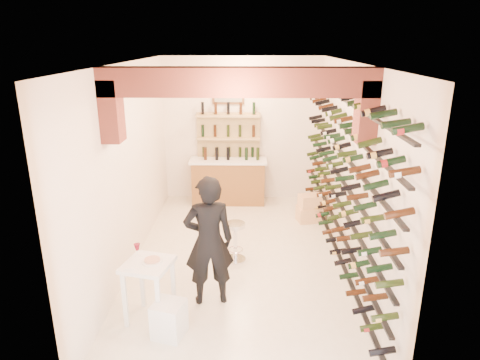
% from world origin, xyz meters
% --- Properties ---
extents(ground, '(6.00, 6.00, 0.00)m').
position_xyz_m(ground, '(0.00, 0.00, 0.00)').
color(ground, white).
rests_on(ground, ground).
extents(room_shell, '(3.52, 6.02, 3.21)m').
position_xyz_m(room_shell, '(0.00, -0.26, 2.25)').
color(room_shell, white).
rests_on(room_shell, ground).
extents(wine_rack, '(0.32, 5.70, 2.56)m').
position_xyz_m(wine_rack, '(1.53, 0.00, 1.55)').
color(wine_rack, black).
rests_on(wine_rack, ground).
extents(back_counter, '(1.70, 0.62, 1.29)m').
position_xyz_m(back_counter, '(-0.30, 2.65, 0.53)').
color(back_counter, brown).
rests_on(back_counter, ground).
extents(back_shelving, '(1.40, 0.31, 2.73)m').
position_xyz_m(back_shelving, '(-0.30, 2.89, 1.17)').
color(back_shelving, tan).
rests_on(back_shelving, ground).
extents(tasting_table, '(0.69, 0.69, 1.01)m').
position_xyz_m(tasting_table, '(-1.14, -1.65, 0.68)').
color(tasting_table, white).
rests_on(tasting_table, ground).
extents(white_stool, '(0.45, 0.45, 0.45)m').
position_xyz_m(white_stool, '(-0.84, -1.99, 0.23)').
color(white_stool, white).
rests_on(white_stool, ground).
extents(person, '(0.75, 0.56, 1.85)m').
position_xyz_m(person, '(-0.40, -1.23, 0.93)').
color(person, black).
rests_on(person, ground).
extents(chrome_barstool, '(0.35, 0.35, 0.67)m').
position_xyz_m(chrome_barstool, '(-0.07, -0.05, 0.39)').
color(chrome_barstool, silver).
rests_on(chrome_barstool, ground).
extents(crate_lower, '(0.56, 0.44, 0.30)m').
position_xyz_m(crate_lower, '(1.40, 1.61, 0.15)').
color(crate_lower, '#E4B17D').
rests_on(crate_lower, ground).
extents(crate_upper, '(0.51, 0.41, 0.26)m').
position_xyz_m(crate_upper, '(1.40, 1.61, 0.43)').
color(crate_upper, '#E4B17D').
rests_on(crate_upper, crate_lower).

